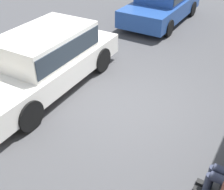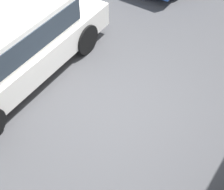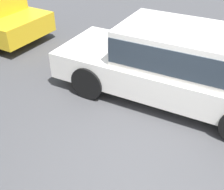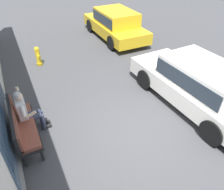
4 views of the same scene
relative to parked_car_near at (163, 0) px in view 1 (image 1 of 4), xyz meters
The scene contains 3 objects.
ground_plane 6.27m from the parked_car_near, 15.93° to the left, with size 60.00×60.00×0.00m, color #424244.
parked_car_near is the anchor object (origin of this frame).
parked_car_mid 6.25m from the parked_car_near, ahead, with size 4.75×1.97×1.48m.
Camera 1 is at (4.73, 2.60, 3.98)m, focal length 45.00 mm.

